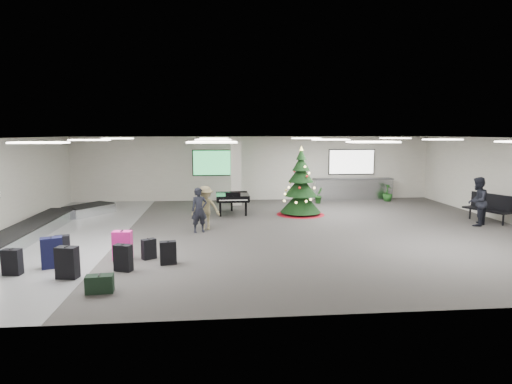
{
  "coord_description": "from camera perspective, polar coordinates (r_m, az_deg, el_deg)",
  "views": [
    {
      "loc": [
        -1.89,
        -14.41,
        3.35
      ],
      "look_at": [
        -0.47,
        1.0,
        1.23
      ],
      "focal_mm": 30.0,
      "sensor_mm": 36.0,
      "label": 1
    }
  ],
  "objects": [
    {
      "name": "ground",
      "position": [
        14.92,
        2.17,
        -5.17
      ],
      "size": [
        18.0,
        18.0,
        0.0
      ],
      "primitive_type": "plane",
      "color": "#363231",
      "rests_on": "ground"
    },
    {
      "name": "room_envelope",
      "position": [
        15.19,
        0.46,
        3.97
      ],
      "size": [
        18.02,
        14.02,
        3.21
      ],
      "color": "beige",
      "rests_on": "ground"
    },
    {
      "name": "baggage_carousel",
      "position": [
        15.83,
        -27.3,
        -4.5
      ],
      "size": [
        2.28,
        9.71,
        0.43
      ],
      "color": "silver",
      "rests_on": "ground"
    },
    {
      "name": "service_counter",
      "position": [
        22.34,
        12.76,
        0.42
      ],
      "size": [
        4.05,
        0.65,
        1.08
      ],
      "color": "silver",
      "rests_on": "ground"
    },
    {
      "name": "suitcase_0",
      "position": [
        10.97,
        -23.86,
        -8.61
      ],
      "size": [
        0.53,
        0.36,
        0.77
      ],
      "rotation": [
        0.0,
        0.0,
        -0.21
      ],
      "color": "black",
      "rests_on": "ground"
    },
    {
      "name": "suitcase_1",
      "position": [
        11.08,
        -17.29,
        -8.38
      ],
      "size": [
        0.48,
        0.35,
        0.68
      ],
      "rotation": [
        0.0,
        0.0,
        -0.35
      ],
      "color": "black",
      "rests_on": "ground"
    },
    {
      "name": "pink_suitcase",
      "position": [
        12.03,
        -17.37,
        -6.81
      ],
      "size": [
        0.51,
        0.3,
        0.8
      ],
      "rotation": [
        0.0,
        0.0,
        -0.05
      ],
      "color": "#E61E8D",
      "rests_on": "ground"
    },
    {
      "name": "suitcase_3",
      "position": [
        11.93,
        -14.1,
        -7.38
      ],
      "size": [
        0.41,
        0.37,
        0.56
      ],
      "rotation": [
        0.0,
        0.0,
        0.59
      ],
      "color": "black",
      "rests_on": "ground"
    },
    {
      "name": "navy_suitcase",
      "position": [
        11.96,
        -25.57,
        -7.31
      ],
      "size": [
        0.58,
        0.46,
        0.8
      ],
      "rotation": [
        0.0,
        0.0,
        0.37
      ],
      "color": "black",
      "rests_on": "ground"
    },
    {
      "name": "suitcase_5",
      "position": [
        11.82,
        -29.74,
        -8.12
      ],
      "size": [
        0.45,
        0.29,
        0.65
      ],
      "rotation": [
        0.0,
        0.0,
        -0.15
      ],
      "color": "black",
      "rests_on": "ground"
    },
    {
      "name": "green_duffel",
      "position": [
        9.84,
        -20.13,
        -11.42
      ],
      "size": [
        0.59,
        0.33,
        0.4
      ],
      "rotation": [
        0.0,
        0.0,
        0.09
      ],
      "color": "black",
      "rests_on": "ground"
    },
    {
      "name": "suitcase_7",
      "position": [
        11.34,
        -11.64,
        -7.94
      ],
      "size": [
        0.45,
        0.29,
        0.63
      ],
      "rotation": [
        0.0,
        0.0,
        0.17
      ],
      "color": "black",
      "rests_on": "ground"
    },
    {
      "name": "suitcase_8",
      "position": [
        12.94,
        -24.42,
        -6.56
      ],
      "size": [
        0.44,
        0.32,
        0.6
      ],
      "rotation": [
        0.0,
        0.0,
        0.27
      ],
      "color": "black",
      "rests_on": "ground"
    },
    {
      "name": "christmas_tree",
      "position": [
        17.78,
        5.99,
        0.09
      ],
      "size": [
        1.99,
        1.99,
        2.84
      ],
      "color": "maroon",
      "rests_on": "ground"
    },
    {
      "name": "grand_piano",
      "position": [
        17.92,
        -3.16,
        -0.69
      ],
      "size": [
        1.37,
        1.74,
        0.99
      ],
      "rotation": [
        0.0,
        0.0,
        0.01
      ],
      "color": "black",
      "rests_on": "ground"
    },
    {
      "name": "bench",
      "position": [
        18.46,
        28.7,
        -1.69
      ],
      "size": [
        1.17,
        1.79,
        1.08
      ],
      "rotation": [
        0.0,
        0.0,
        0.37
      ],
      "color": "black",
      "rests_on": "ground"
    },
    {
      "name": "traveler_a",
      "position": [
        14.65,
        -7.58,
        -2.41
      ],
      "size": [
        0.65,
        0.53,
        1.53
      ],
      "primitive_type": "imported",
      "rotation": [
        0.0,
        0.0,
        0.33
      ],
      "color": "black",
      "rests_on": "ground"
    },
    {
      "name": "traveler_b",
      "position": [
        15.06,
        -6.74,
        -2.11
      ],
      "size": [
        1.04,
        0.66,
        1.54
      ],
      "primitive_type": "imported",
      "rotation": [
        0.0,
        0.0,
        -0.09
      ],
      "color": "#887A54",
      "rests_on": "ground"
    },
    {
      "name": "traveler_bench",
      "position": [
        17.52,
        27.42,
        -1.13
      ],
      "size": [
        1.1,
        1.09,
        1.79
      ],
      "primitive_type": "imported",
      "rotation": [
        0.0,
        0.0,
        3.9
      ],
      "color": "black",
      "rests_on": "ground"
    },
    {
      "name": "potted_plant_left",
      "position": [
        20.86,
        8.34,
        -0.44
      ],
      "size": [
        0.52,
        0.54,
        0.77
      ],
      "primitive_type": "imported",
      "rotation": [
        0.0,
        0.0,
        0.96
      ],
      "color": "#16461A",
      "rests_on": "ground"
    },
    {
      "name": "potted_plant_right",
      "position": [
        22.24,
        17.15,
        -0.04
      ],
      "size": [
        0.54,
        0.54,
        0.88
      ],
      "primitive_type": "imported",
      "rotation": [
        0.0,
        0.0,
        1.67
      ],
      "color": "#16461A",
      "rests_on": "ground"
    }
  ]
}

